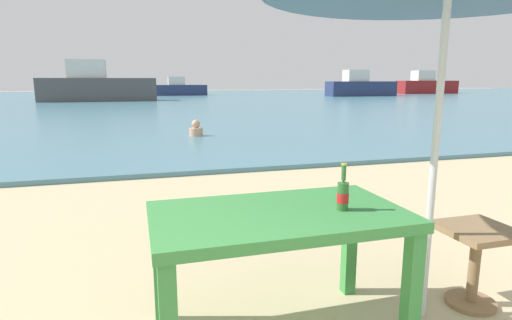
{
  "coord_description": "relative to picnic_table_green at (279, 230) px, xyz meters",
  "views": [
    {
      "loc": [
        -1.78,
        -1.33,
        1.47
      ],
      "look_at": [
        -0.52,
        3.0,
        0.6
      ],
      "focal_mm": 29.14,
      "sensor_mm": 36.0,
      "label": 1
    }
  ],
  "objects": [
    {
      "name": "side_table_wood",
      "position": [
        1.35,
        -0.04,
        -0.3
      ],
      "size": [
        0.44,
        0.44,
        0.54
      ],
      "color": "olive",
      "rests_on": "ground_plane"
    },
    {
      "name": "boat_cargo_ship",
      "position": [
        28.27,
        34.74,
        0.26
      ],
      "size": [
        6.37,
        1.74,
        2.32
      ],
      "color": "maroon",
      "rests_on": "sea_water"
    },
    {
      "name": "boat_fishing_trawler",
      "position": [
        18.29,
        30.73,
        0.23
      ],
      "size": [
        6.14,
        1.68,
        2.23
      ],
      "color": "navy",
      "rests_on": "sea_water"
    },
    {
      "name": "boat_barge",
      "position": [
        -3.07,
        27.74,
        0.39
      ],
      "size": [
        7.37,
        2.01,
        2.68
      ],
      "color": "#4C4C4C",
      "rests_on": "sea_water"
    },
    {
      "name": "swimmer_person",
      "position": [
        0.72,
        8.34,
        -0.41
      ],
      "size": [
        0.34,
        0.34,
        0.41
      ],
      "color": "tan",
      "rests_on": "sea_water"
    },
    {
      "name": "beer_bottle_amber",
      "position": [
        0.35,
        -0.08,
        0.2
      ],
      "size": [
        0.07,
        0.07,
        0.26
      ],
      "color": "#2D662D",
      "rests_on": "picnic_table_green"
    },
    {
      "name": "sea_water",
      "position": [
        1.05,
        29.26,
        -0.61
      ],
      "size": [
        120.0,
        50.0,
        0.08
      ],
      "primitive_type": "cube",
      "color": "teal",
      "rests_on": "ground_plane"
    },
    {
      "name": "picnic_table_green",
      "position": [
        0.0,
        0.0,
        0.0
      ],
      "size": [
        1.4,
        0.8,
        0.76
      ],
      "color": "#3D8C42",
      "rests_on": "ground_plane"
    },
    {
      "name": "boat_ferry",
      "position": [
        3.34,
        36.52,
        0.03
      ],
      "size": [
        4.58,
        1.25,
        1.66
      ],
      "color": "navy",
      "rests_on": "sea_water"
    }
  ]
}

